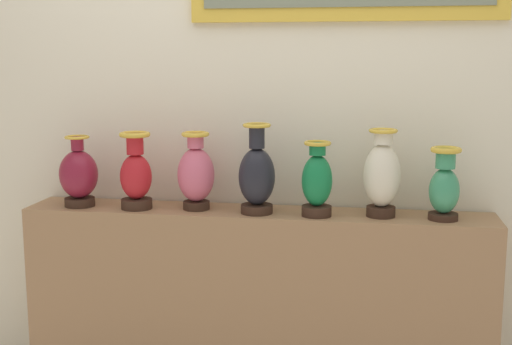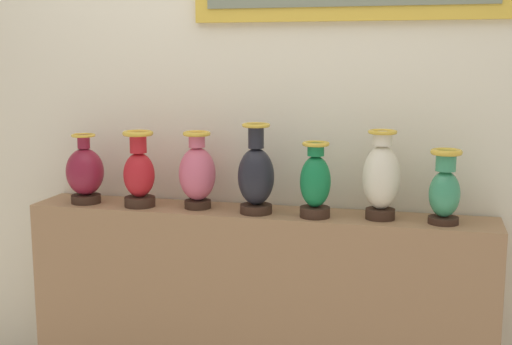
# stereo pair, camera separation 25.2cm
# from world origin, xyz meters

# --- Properties ---
(display_shelf) EXTENTS (2.08, 0.29, 0.93)m
(display_shelf) POSITION_xyz_m (0.00, 0.00, 0.46)
(display_shelf) COLOR #99704C
(display_shelf) RESTS_ON ground_plane
(back_wall) EXTENTS (4.59, 0.14, 2.95)m
(back_wall) POSITION_xyz_m (0.01, 0.20, 1.50)
(back_wall) COLOR beige
(back_wall) RESTS_ON ground_plane
(vase_burgundy) EXTENTS (0.17, 0.17, 0.32)m
(vase_burgundy) POSITION_xyz_m (-0.81, -0.03, 1.07)
(vase_burgundy) COLOR #382319
(vase_burgundy) RESTS_ON display_shelf
(vase_crimson) EXTENTS (0.14, 0.14, 0.35)m
(vase_crimson) POSITION_xyz_m (-0.54, -0.04, 1.08)
(vase_crimson) COLOR #382319
(vase_crimson) RESTS_ON display_shelf
(vase_rose) EXTENTS (0.16, 0.16, 0.35)m
(vase_rose) POSITION_xyz_m (-0.27, -0.01, 1.09)
(vase_rose) COLOR #382319
(vase_rose) RESTS_ON display_shelf
(vase_onyx) EXTENTS (0.16, 0.16, 0.39)m
(vase_onyx) POSITION_xyz_m (0.01, -0.04, 1.09)
(vase_onyx) COLOR #382319
(vase_onyx) RESTS_ON display_shelf
(vase_emerald) EXTENTS (0.13, 0.13, 0.32)m
(vase_emerald) POSITION_xyz_m (0.27, -0.05, 1.08)
(vase_emerald) COLOR #382319
(vase_emerald) RESTS_ON display_shelf
(vase_ivory) EXTENTS (0.16, 0.16, 0.38)m
(vase_ivory) POSITION_xyz_m (0.54, -0.01, 1.11)
(vase_ivory) COLOR #382319
(vase_ivory) RESTS_ON display_shelf
(vase_jade) EXTENTS (0.13, 0.13, 0.31)m
(vase_jade) POSITION_xyz_m (0.80, -0.03, 1.07)
(vase_jade) COLOR #382319
(vase_jade) RESTS_ON display_shelf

